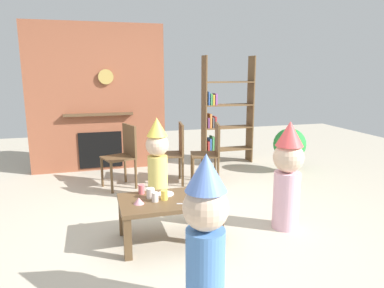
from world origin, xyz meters
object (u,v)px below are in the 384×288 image
(potted_plant_tall, at_px, (289,146))
(coffee_table, at_px, (169,206))
(birthday_cake_slice, at_px, (139,201))
(paper_cup_center, at_px, (155,197))
(paper_cup_near_left, at_px, (164,195))
(child_by_the_chairs, at_px, (157,157))
(paper_plate_rear, at_px, (165,194))
(paper_cup_near_right, at_px, (141,189))
(child_in_pink, at_px, (288,173))
(paper_plate_front, at_px, (198,190))
(dining_chair_middle, at_px, (175,150))
(dining_chair_right, at_px, (211,150))
(bookshelf, at_px, (223,115))
(dining_chair_left, at_px, (124,152))
(child_with_cone_hat, at_px, (206,231))
(paper_cup_far_left, at_px, (151,193))

(potted_plant_tall, bearing_deg, coffee_table, -142.99)
(birthday_cake_slice, height_order, potted_plant_tall, potted_plant_tall)
(paper_cup_center, bearing_deg, paper_cup_near_left, 13.54)
(child_by_the_chairs, bearing_deg, paper_plate_rear, -0.95)
(paper_cup_near_right, height_order, paper_plate_rear, paper_cup_near_right)
(paper_cup_center, bearing_deg, child_in_pink, -0.91)
(paper_plate_front, height_order, child_by_the_chairs, child_by_the_chairs)
(paper_plate_rear, bearing_deg, paper_cup_near_right, 158.66)
(potted_plant_tall, bearing_deg, dining_chair_middle, -178.15)
(paper_cup_center, bearing_deg, dining_chair_middle, 70.96)
(paper_cup_near_right, xyz_separation_m, dining_chair_right, (1.21, 1.38, 0.03))
(bookshelf, height_order, child_in_pink, bookshelf)
(paper_plate_rear, relative_size, dining_chair_left, 0.18)
(coffee_table, xyz_separation_m, paper_plate_front, (0.35, 0.17, 0.08))
(paper_plate_rear, relative_size, birthday_cake_slice, 1.66)
(paper_cup_near_left, xyz_separation_m, child_in_pink, (1.31, -0.05, 0.13))
(child_with_cone_hat, bearing_deg, paper_plate_front, -15.83)
(coffee_table, xyz_separation_m, dining_chair_left, (-0.26, 1.80, 0.15))
(bookshelf, xyz_separation_m, paper_cup_far_left, (-1.74, -2.59, -0.38))
(paper_cup_near_right, distance_m, child_by_the_chairs, 1.03)
(child_in_pink, xyz_separation_m, child_by_the_chairs, (-1.15, 1.24, -0.04))
(paper_cup_center, height_order, paper_plate_rear, paper_cup_center)
(child_with_cone_hat, height_order, child_by_the_chairs, child_with_cone_hat)
(paper_cup_center, distance_m, potted_plant_tall, 3.16)
(paper_cup_center, xyz_separation_m, paper_plate_rear, (0.13, 0.16, -0.04))
(birthday_cake_slice, relative_size, child_by_the_chairs, 0.09)
(child_by_the_chairs, bearing_deg, dining_chair_right, 120.61)
(paper_cup_near_left, bearing_deg, dining_chair_right, 57.46)
(child_with_cone_hat, xyz_separation_m, dining_chair_right, (0.96, 2.69, -0.09))
(bookshelf, relative_size, dining_chair_right, 2.11)
(potted_plant_tall, bearing_deg, paper_cup_far_left, -145.96)
(birthday_cake_slice, xyz_separation_m, potted_plant_tall, (2.71, 1.87, -0.03))
(paper_cup_near_right, xyz_separation_m, paper_plate_front, (0.59, -0.05, -0.04))
(bookshelf, xyz_separation_m, child_by_the_chairs, (-1.47, -1.48, -0.30))
(coffee_table, bearing_deg, child_by_the_chairs, 84.76)
(paper_plate_front, distance_m, child_with_cone_hat, 1.31)
(dining_chair_left, xyz_separation_m, potted_plant_tall, (2.68, 0.02, -0.07))
(paper_plate_rear, xyz_separation_m, dining_chair_left, (-0.26, 1.67, 0.07))
(bookshelf, height_order, paper_plate_front, bookshelf)
(paper_plate_front, bearing_deg, birthday_cake_slice, -161.73)
(paper_plate_front, distance_m, child_by_the_chairs, 1.05)
(coffee_table, height_order, child_in_pink, child_in_pink)
(bookshelf, height_order, potted_plant_tall, bookshelf)
(child_in_pink, bearing_deg, paper_cup_far_left, -2.81)
(paper_cup_center, height_order, paper_plate_front, paper_cup_center)
(paper_cup_far_left, height_order, potted_plant_tall, potted_plant_tall)
(bookshelf, bearing_deg, dining_chair_middle, -140.29)
(paper_plate_front, xyz_separation_m, dining_chair_left, (-0.61, 1.63, 0.07))
(child_in_pink, distance_m, potted_plant_tall, 2.21)
(paper_cup_near_left, distance_m, paper_cup_near_right, 0.30)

